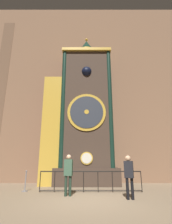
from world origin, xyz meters
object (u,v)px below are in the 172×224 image
at_px(visitor_near, 68,171).
at_px(visitor_far, 128,172).
at_px(stanchion_post, 25,185).
at_px(clock_tower, 80,114).

relative_size(visitor_near, visitor_far, 1.03).
xyz_separation_m(visitor_far, stanchion_post, (-4.55, 1.86, -0.66)).
height_order(clock_tower, stanchion_post, clock_tower).
xyz_separation_m(visitor_near, stanchion_post, (-2.16, 1.20, -0.68)).
height_order(visitor_near, stanchion_post, visitor_near).
relative_size(clock_tower, visitor_near, 6.23).
height_order(visitor_far, stanchion_post, visitor_far).
height_order(clock_tower, visitor_near, clock_tower).
xyz_separation_m(clock_tower, stanchion_post, (-2.55, -2.14, -4.06)).
bearing_deg(visitor_far, clock_tower, 135.48).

